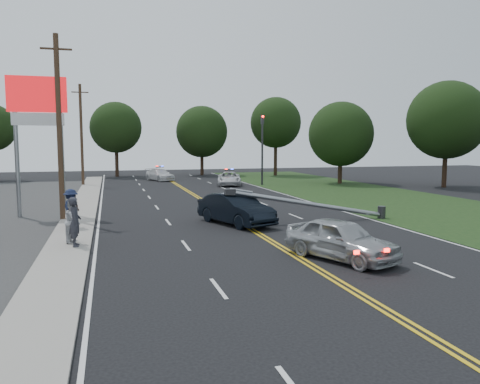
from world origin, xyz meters
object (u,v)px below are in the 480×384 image
object	(u,v)px
utility_pole_far	(81,135)
bystander_d	(73,211)
fallen_streetlight	(318,205)
emergency_a	(229,179)
bystander_c	(71,208)
bystander_a	(75,222)
waiting_sedan	(341,239)
traffic_signal	(262,143)
crashed_sedan	(236,209)
bystander_b	(73,221)
utility_pole_mid	(59,127)
pylon_sign	(38,112)
emergency_b	(160,175)

from	to	relation	value
utility_pole_far	bystander_d	xyz separation A→B (m)	(0.78, -25.04, -4.16)
fallen_streetlight	emergency_a	distance (m)	22.46
bystander_c	bystander_d	world-z (taller)	bystander_c
bystander_a	waiting_sedan	bearing A→B (deg)	-117.07
traffic_signal	bystander_c	distance (m)	27.10
waiting_sedan	emergency_a	distance (m)	30.50
waiting_sedan	bystander_c	bearing A→B (deg)	114.97
crashed_sedan	bystander_b	world-z (taller)	bystander_b
bystander_a	crashed_sedan	bearing A→B (deg)	-65.76
waiting_sedan	bystander_a	size ratio (longest dim) A/B	2.23
utility_pole_mid	fallen_streetlight	bearing A→B (deg)	-16.64
bystander_d	traffic_signal	bearing A→B (deg)	-10.44
bystander_d	bystander_a	bearing A→B (deg)	-147.30
bystander_b	utility_pole_far	bearing A→B (deg)	18.06
waiting_sedan	bystander_a	bearing A→B (deg)	131.63
bystander_a	bystander_c	distance (m)	4.44
bystander_c	waiting_sedan	bearing A→B (deg)	-157.03
utility_pole_mid	emergency_a	world-z (taller)	utility_pole_mid
traffic_signal	utility_pole_far	distance (m)	17.97
traffic_signal	bystander_c	bearing A→B (deg)	-128.68
utility_pole_far	bystander_b	size ratio (longest dim) A/B	5.54
pylon_sign	utility_pole_far	size ratio (longest dim) A/B	0.80
traffic_signal	bystander_d	xyz separation A→B (m)	(-16.72, -21.03, -3.28)
utility_pole_mid	waiting_sedan	xyz separation A→B (m)	(10.59, -11.85, -4.33)
utility_pole_mid	bystander_d	xyz separation A→B (m)	(0.78, -3.04, -4.16)
fallen_streetlight	emergency_a	bearing A→B (deg)	88.03
pylon_sign	emergency_b	xyz separation A→B (m)	(9.37, 24.45, -5.33)
utility_pole_far	emergency_b	world-z (taller)	utility_pole_far
bystander_a	bystander_c	xyz separation A→B (m)	(-0.46, 4.42, -0.04)
traffic_signal	emergency_b	size ratio (longest dim) A/B	1.54
bystander_c	crashed_sedan	bearing A→B (deg)	-119.62
utility_pole_far	bystander_d	distance (m)	25.40
fallen_streetlight	utility_pole_mid	world-z (taller)	utility_pole_mid
traffic_signal	fallen_streetlight	distance (m)	22.62
emergency_a	emergency_b	xyz separation A→B (m)	(-6.09, 8.00, -0.01)
waiting_sedan	bystander_a	world-z (taller)	bystander_a
utility_pole_far	bystander_c	xyz separation A→B (m)	(0.68, -25.02, -4.01)
pylon_sign	utility_pole_far	xyz separation A→B (m)	(1.30, 20.00, -0.91)
emergency_b	traffic_signal	bearing A→B (deg)	-62.87
emergency_a	bystander_d	bearing A→B (deg)	-108.08
pylon_sign	utility_pole_mid	distance (m)	2.55
fallen_streetlight	bystander_a	bearing A→B (deg)	-164.34
emergency_b	bystander_b	xyz separation A→B (m)	(-7.06, -33.09, 0.36)
fallen_streetlight	bystander_c	distance (m)	12.75
emergency_a	bystander_c	world-z (taller)	bystander_c
waiting_sedan	bystander_b	size ratio (longest dim) A/B	2.46
bystander_b	crashed_sedan	bearing A→B (deg)	-52.86
fallen_streetlight	bystander_b	size ratio (longest dim) A/B	5.19
crashed_sedan	bystander_d	xyz separation A→B (m)	(-8.06, 0.59, 0.11)
traffic_signal	utility_pole_far	xyz separation A→B (m)	(-17.50, 4.00, 0.88)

